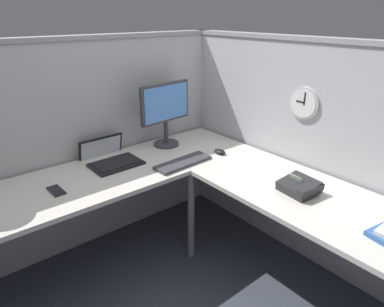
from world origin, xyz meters
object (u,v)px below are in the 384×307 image
(monitor, at_px, (166,110))
(laptop, at_px, (109,158))
(cell_phone, at_px, (56,191))
(wall_clock, at_px, (304,103))
(keyboard, at_px, (183,163))
(office_phone, at_px, (300,187))
(computer_mouse, at_px, (220,152))

(monitor, xyz_separation_m, laptop, (-0.50, 0.00, -0.27))
(laptop, bearing_deg, cell_phone, -155.10)
(wall_clock, bearing_deg, keyboard, 142.84)
(cell_phone, distance_m, office_phone, 1.45)
(cell_phone, bearing_deg, computer_mouse, -12.22)
(computer_mouse, xyz_separation_m, wall_clock, (0.32, -0.46, 0.41))
(keyboard, bearing_deg, wall_clock, -39.82)
(computer_mouse, bearing_deg, wall_clock, -55.60)
(laptop, relative_size, computer_mouse, 3.72)
(monitor, bearing_deg, office_phone, -82.28)
(laptop, distance_m, office_phone, 1.32)
(laptop, bearing_deg, computer_mouse, -29.98)
(monitor, bearing_deg, wall_clock, -59.00)
(computer_mouse, height_order, wall_clock, wall_clock)
(laptop, distance_m, cell_phone, 0.50)
(laptop, xyz_separation_m, cell_phone, (-0.46, -0.21, -0.02))
(laptop, height_order, wall_clock, wall_clock)
(monitor, relative_size, wall_clock, 2.27)
(computer_mouse, bearing_deg, laptop, 150.02)
(laptop, relative_size, keyboard, 0.90)
(computer_mouse, xyz_separation_m, cell_phone, (-1.16, 0.20, -0.01))
(keyboard, xyz_separation_m, computer_mouse, (0.33, -0.03, 0.01))
(laptop, distance_m, computer_mouse, 0.82)
(computer_mouse, bearing_deg, monitor, 116.80)
(laptop, relative_size, cell_phone, 2.69)
(office_phone, distance_m, wall_clock, 0.60)
(computer_mouse, distance_m, office_phone, 0.74)
(computer_mouse, height_order, office_phone, office_phone)
(office_phone, xyz_separation_m, wall_clock, (0.37, 0.27, 0.39))
(laptop, xyz_separation_m, computer_mouse, (0.71, -0.41, -0.01))
(computer_mouse, relative_size, office_phone, 0.46)
(office_phone, bearing_deg, laptop, 119.89)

